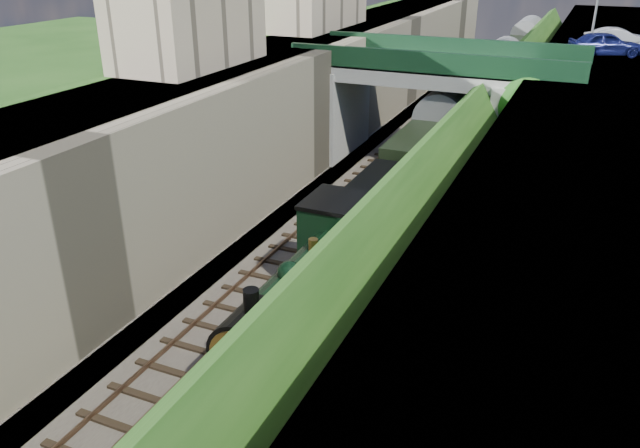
{
  "coord_description": "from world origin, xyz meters",
  "views": [
    {
      "loc": [
        8.74,
        -11.99,
        12.54
      ],
      "look_at": [
        0.0,
        7.98,
        2.65
      ],
      "focal_mm": 35.0,
      "sensor_mm": 36.0,
      "label": 1
    }
  ],
  "objects_px": {
    "locomotive": "(311,289)",
    "tender": "(381,216)",
    "tree": "(531,106)",
    "car_silver": "(618,39)",
    "road_bridge": "(445,101)",
    "car_blue": "(605,44)"
  },
  "relations": [
    {
      "from": "tree",
      "to": "car_silver",
      "type": "height_order",
      "value": "car_silver"
    },
    {
      "from": "road_bridge",
      "to": "tree",
      "type": "xyz_separation_m",
      "value": [
        4.97,
        -1.91,
        0.57
      ]
    },
    {
      "from": "tree",
      "to": "car_blue",
      "type": "distance_m",
      "value": 8.81
    },
    {
      "from": "car_blue",
      "to": "tender",
      "type": "xyz_separation_m",
      "value": [
        -7.8,
        -18.13,
        -5.35
      ]
    },
    {
      "from": "tree",
      "to": "car_blue",
      "type": "xyz_separation_m",
      "value": [
        3.09,
        7.92,
        2.32
      ]
    },
    {
      "from": "tender",
      "to": "road_bridge",
      "type": "bearing_deg",
      "value": 91.21
    },
    {
      "from": "tender",
      "to": "car_blue",
      "type": "bearing_deg",
      "value": 66.71
    },
    {
      "from": "car_blue",
      "to": "locomotive",
      "type": "height_order",
      "value": "car_blue"
    },
    {
      "from": "road_bridge",
      "to": "car_silver",
      "type": "distance_m",
      "value": 12.77
    },
    {
      "from": "tree",
      "to": "car_silver",
      "type": "relative_size",
      "value": 1.63
    },
    {
      "from": "road_bridge",
      "to": "car_blue",
      "type": "relative_size",
      "value": 3.81
    },
    {
      "from": "car_blue",
      "to": "tree",
      "type": "bearing_deg",
      "value": 135.91
    },
    {
      "from": "car_silver",
      "to": "tender",
      "type": "height_order",
      "value": "car_silver"
    },
    {
      "from": "tree",
      "to": "tender",
      "type": "height_order",
      "value": "tree"
    },
    {
      "from": "tender",
      "to": "car_silver",
      "type": "bearing_deg",
      "value": 67.89
    },
    {
      "from": "locomotive",
      "to": "tree",
      "type": "bearing_deg",
      "value": 74.98
    },
    {
      "from": "tree",
      "to": "car_blue",
      "type": "height_order",
      "value": "car_blue"
    },
    {
      "from": "tree",
      "to": "car_silver",
      "type": "distance_m",
      "value": 11.63
    },
    {
      "from": "tree",
      "to": "locomotive",
      "type": "xyz_separation_m",
      "value": [
        -4.71,
        -17.57,
        -2.75
      ]
    },
    {
      "from": "road_bridge",
      "to": "tree",
      "type": "relative_size",
      "value": 2.42
    },
    {
      "from": "locomotive",
      "to": "tender",
      "type": "relative_size",
      "value": 1.7
    },
    {
      "from": "road_bridge",
      "to": "tree",
      "type": "distance_m",
      "value": 5.35
    }
  ]
}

